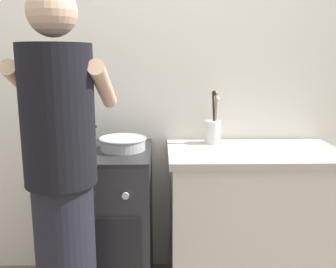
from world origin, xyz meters
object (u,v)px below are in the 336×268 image
object	(u,v)px
mixing_bowl	(123,143)
utensil_crock	(213,128)
stove_range	(101,223)
pot	(75,137)
person	(63,191)

from	to	relation	value
mixing_bowl	utensil_crock	bearing A→B (deg)	16.94
stove_range	pot	size ratio (longest dim) A/B	3.52
pot	person	xyz separation A→B (m)	(0.08, -0.61, -0.11)
stove_range	person	world-z (taller)	person
stove_range	mixing_bowl	xyz separation A→B (m)	(0.14, 0.01, 0.49)
pot	person	size ratio (longest dim) A/B	0.15
mixing_bowl	utensil_crock	distance (m)	0.57
utensil_crock	person	bearing A→B (deg)	-135.19
stove_range	person	xyz separation A→B (m)	(-0.06, -0.57, 0.41)
mixing_bowl	person	xyz separation A→B (m)	(-0.20, -0.58, -0.08)
utensil_crock	person	xyz separation A→B (m)	(-0.75, -0.74, -0.14)
stove_range	pot	world-z (taller)	pot
pot	person	distance (m)	0.62
utensil_crock	person	size ratio (longest dim) A/B	0.19
mixing_bowl	person	size ratio (longest dim) A/B	0.16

